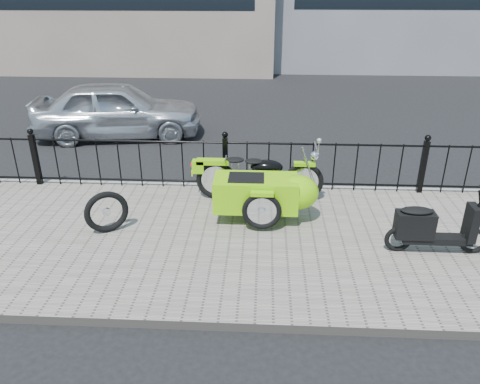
# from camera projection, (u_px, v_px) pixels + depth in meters

# --- Properties ---
(ground) EXTENTS (120.00, 120.00, 0.00)m
(ground) POSITION_uv_depth(u_px,v_px,m) (219.00, 228.00, 7.49)
(ground) COLOR black
(ground) RESTS_ON ground
(sidewalk) EXTENTS (30.00, 3.80, 0.12)m
(sidewalk) POSITION_uv_depth(u_px,v_px,m) (216.00, 240.00, 7.01)
(sidewalk) COLOR slate
(sidewalk) RESTS_ON ground
(curb) EXTENTS (30.00, 0.10, 0.12)m
(curb) POSITION_uv_depth(u_px,v_px,m) (226.00, 187.00, 8.77)
(curb) COLOR gray
(curb) RESTS_ON ground
(iron_fence) EXTENTS (14.11, 0.11, 1.08)m
(iron_fence) POSITION_uv_depth(u_px,v_px,m) (225.00, 164.00, 8.42)
(iron_fence) COLOR black
(iron_fence) RESTS_ON sidewalk
(motorcycle_sidecar) EXTENTS (2.28, 1.48, 0.98)m
(motorcycle_sidecar) POSITION_uv_depth(u_px,v_px,m) (267.00, 189.00, 7.42)
(motorcycle_sidecar) COLOR black
(motorcycle_sidecar) RESTS_ON sidewalk
(scooter) EXTENTS (1.43, 0.42, 0.97)m
(scooter) POSITION_uv_depth(u_px,v_px,m) (431.00, 228.00, 6.46)
(scooter) COLOR black
(scooter) RESTS_ON sidewalk
(spare_tire) EXTENTS (0.62, 0.42, 0.66)m
(spare_tire) POSITION_uv_depth(u_px,v_px,m) (107.00, 212.00, 7.00)
(spare_tire) COLOR black
(spare_tire) RESTS_ON sidewalk
(sedan_car) EXTENTS (4.23, 2.18, 1.38)m
(sedan_car) POSITION_uv_depth(u_px,v_px,m) (117.00, 110.00, 11.48)
(sedan_car) COLOR silver
(sedan_car) RESTS_ON ground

